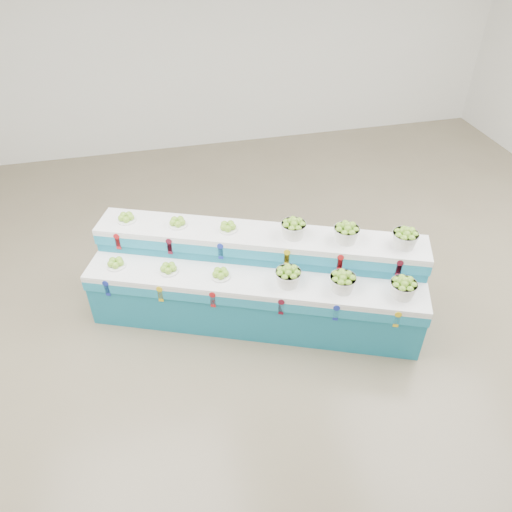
% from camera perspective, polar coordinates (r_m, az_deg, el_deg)
% --- Properties ---
extents(ground, '(10.00, 10.00, 0.00)m').
position_cam_1_polar(ground, '(5.96, 6.89, -7.27)').
color(ground, '#6D624A').
rests_on(ground, ground).
extents(back_wall, '(10.00, 0.00, 10.00)m').
position_cam_1_polar(back_wall, '(9.29, -3.06, 24.31)').
color(back_wall, silver).
rests_on(back_wall, ground).
extents(display_stand, '(3.84, 2.31, 1.02)m').
position_cam_1_polar(display_stand, '(5.66, 0.00, -2.87)').
color(display_stand, teal).
rests_on(display_stand, ground).
extents(plate_lower_left, '(0.29, 0.29, 0.10)m').
position_cam_1_polar(plate_lower_left, '(5.71, -15.88, -0.74)').
color(plate_lower_left, white).
rests_on(plate_lower_left, display_stand).
extents(plate_lower_mid, '(0.29, 0.29, 0.10)m').
position_cam_1_polar(plate_lower_mid, '(5.50, -10.06, -1.37)').
color(plate_lower_mid, white).
rests_on(plate_lower_mid, display_stand).
extents(plate_lower_right, '(0.29, 0.29, 0.10)m').
position_cam_1_polar(plate_lower_right, '(5.37, -4.12, -1.99)').
color(plate_lower_right, white).
rests_on(plate_lower_right, display_stand).
extents(basket_lower_left, '(0.36, 0.36, 0.21)m').
position_cam_1_polar(basket_lower_left, '(5.24, 3.72, -2.31)').
color(basket_lower_left, silver).
rests_on(basket_lower_left, display_stand).
extents(basket_lower_mid, '(0.36, 0.36, 0.21)m').
position_cam_1_polar(basket_lower_mid, '(5.24, 9.97, -2.90)').
color(basket_lower_mid, silver).
rests_on(basket_lower_mid, display_stand).
extents(basket_lower_right, '(0.36, 0.36, 0.21)m').
position_cam_1_polar(basket_lower_right, '(5.32, 16.63, -3.49)').
color(basket_lower_right, silver).
rests_on(basket_lower_right, display_stand).
extents(plate_upper_left, '(0.29, 0.29, 0.10)m').
position_cam_1_polar(plate_upper_left, '(5.88, -14.75, 4.35)').
color(plate_upper_left, white).
rests_on(plate_upper_left, display_stand).
extents(plate_upper_mid, '(0.29, 0.29, 0.10)m').
position_cam_1_polar(plate_upper_mid, '(5.68, -9.04, 3.92)').
color(plate_upper_mid, white).
rests_on(plate_upper_mid, display_stand).
extents(plate_upper_right, '(0.29, 0.29, 0.10)m').
position_cam_1_polar(plate_upper_right, '(5.54, -3.26, 3.45)').
color(plate_upper_right, white).
rests_on(plate_upper_right, display_stand).
extents(basket_upper_left, '(0.36, 0.36, 0.21)m').
position_cam_1_polar(basket_upper_left, '(5.43, 4.35, 3.25)').
color(basket_upper_left, silver).
rests_on(basket_upper_left, display_stand).
extents(basket_upper_mid, '(0.36, 0.36, 0.21)m').
position_cam_1_polar(basket_upper_mid, '(5.43, 10.38, 2.68)').
color(basket_upper_mid, silver).
rests_on(basket_upper_mid, display_stand).
extents(basket_upper_right, '(0.36, 0.36, 0.21)m').
position_cam_1_polar(basket_upper_right, '(5.50, 16.81, 2.04)').
color(basket_upper_right, silver).
rests_on(basket_upper_right, display_stand).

